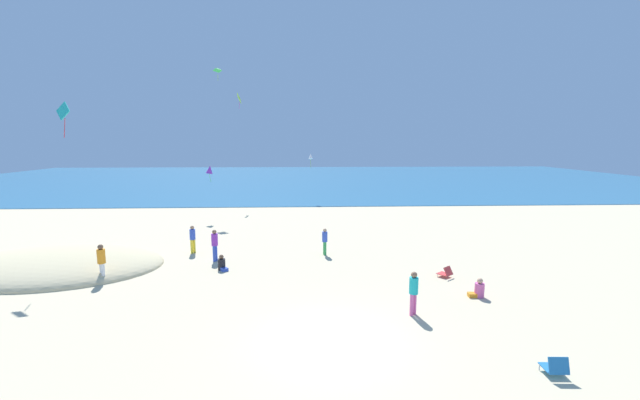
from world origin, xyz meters
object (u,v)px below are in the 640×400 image
(kite_lime, at_px, (239,98))
(person_5, at_px, (414,290))
(person_2, at_px, (101,260))
(person_6, at_px, (478,290))
(kite_purple, at_px, (210,170))
(beach_chair_far_left, at_px, (555,367))
(person_0, at_px, (222,264))
(kite_teal, at_px, (63,112))
(kite_white, at_px, (311,156))
(beach_chair_mid_beach, at_px, (446,272))
(kite_green, at_px, (218,70))
(person_4, at_px, (193,237))
(person_1, at_px, (215,243))
(person_3, at_px, (325,240))

(kite_lime, bearing_deg, person_5, -69.55)
(person_2, relative_size, person_6, 2.16)
(person_5, bearing_deg, person_2, 30.41)
(kite_purple, bearing_deg, beach_chair_far_left, -57.83)
(person_0, relative_size, kite_teal, 0.44)
(person_2, distance_m, kite_purple, 15.12)
(kite_teal, xyz_separation_m, kite_white, (12.57, 21.50, -3.00))
(person_0, height_order, kite_lime, kite_lime)
(beach_chair_mid_beach, distance_m, kite_purple, 20.89)
(person_2, distance_m, person_6, 16.54)
(beach_chair_mid_beach, height_order, kite_purple, kite_purple)
(kite_green, distance_m, kite_white, 12.43)
(person_0, height_order, person_2, person_2)
(person_4, bearing_deg, person_1, -9.56)
(person_4, bearing_deg, person_0, -18.62)
(beach_chair_far_left, distance_m, person_6, 5.60)
(kite_teal, distance_m, kite_green, 17.95)
(person_4, xyz_separation_m, kite_lime, (-0.10, 19.32, 9.75))
(person_2, distance_m, kite_lime, 25.94)
(person_4, relative_size, person_6, 1.98)
(kite_teal, relative_size, kite_green, 1.49)
(kite_white, distance_m, kite_lime, 9.33)
(person_3, bearing_deg, kite_teal, -9.54)
(kite_purple, bearing_deg, person_3, -50.99)
(beach_chair_far_left, height_order, person_6, person_6)
(kite_green, height_order, kite_white, kite_green)
(person_5, xyz_separation_m, kite_green, (-11.54, 23.44, 11.72))
(person_0, xyz_separation_m, person_4, (-2.26, 3.13, 0.64))
(person_4, relative_size, kite_white, 1.02)
(kite_purple, relative_size, kite_lime, 0.87)
(beach_chair_mid_beach, height_order, kite_teal, kite_teal)
(kite_teal, xyz_separation_m, kite_purple, (4.21, 12.09, -3.70))
(person_2, bearing_deg, person_3, 155.27)
(person_1, xyz_separation_m, kite_green, (-2.80, 16.37, 11.69))
(beach_chair_mid_beach, bearing_deg, kite_lime, -9.06)
(kite_purple, height_order, kite_white, kite_white)
(person_5, height_order, person_6, person_5)
(person_3, bearing_deg, person_5, 94.09)
(person_0, bearing_deg, beach_chair_mid_beach, 42.42)
(person_3, distance_m, person_4, 7.55)
(kite_teal, height_order, kite_green, kite_green)
(person_1, bearing_deg, kite_purple, 120.64)
(beach_chair_mid_beach, xyz_separation_m, kite_purple, (-14.22, 14.81, 3.85))
(person_3, bearing_deg, person_4, -20.44)
(beach_chair_mid_beach, bearing_deg, person_2, 51.97)
(person_6, xyz_separation_m, kite_white, (-6.35, 26.64, 4.49))
(kite_teal, height_order, kite_lime, kite_lime)
(person_6, bearing_deg, beach_chair_far_left, 90.41)
(person_1, distance_m, person_5, 11.25)
(person_3, xyz_separation_m, person_5, (2.82, -8.00, 0.07))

